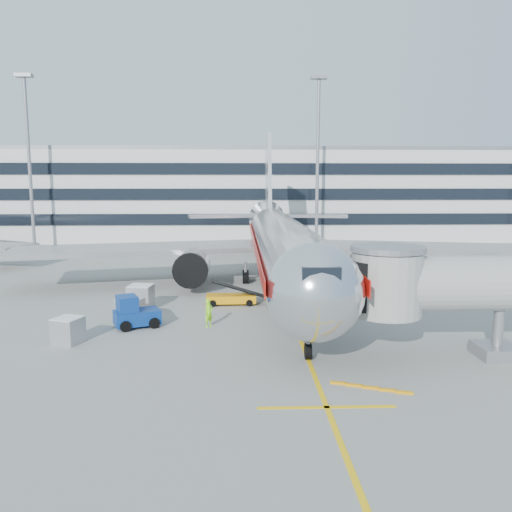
{
  "coord_description": "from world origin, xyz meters",
  "views": [
    {
      "loc": [
        -3.67,
        -34.19,
        9.49
      ],
      "look_at": [
        -2.48,
        4.16,
        4.0
      ],
      "focal_mm": 35.0,
      "sensor_mm": 36.0,
      "label": 1
    }
  ],
  "objects_px": {
    "belt_loader": "(231,298)",
    "cargo_container_left": "(68,330)",
    "cargo_container_right": "(141,297)",
    "cargo_container_front": "(130,310)",
    "baggage_tug": "(134,313)",
    "ramp_worker": "(209,313)",
    "main_jet": "(280,242)"
  },
  "relations": [
    {
      "from": "belt_loader",
      "to": "cargo_container_left",
      "type": "bearing_deg",
      "value": -135.44
    },
    {
      "from": "cargo_container_left",
      "to": "cargo_container_front",
      "type": "bearing_deg",
      "value": 59.6
    },
    {
      "from": "belt_loader",
      "to": "cargo_container_right",
      "type": "xyz_separation_m",
      "value": [
        -6.94,
        -1.11,
        0.37
      ]
    },
    {
      "from": "cargo_container_right",
      "to": "baggage_tug",
      "type": "bearing_deg",
      "value": -83.71
    },
    {
      "from": "cargo_container_left",
      "to": "main_jet",
      "type": "bearing_deg",
      "value": 49.4
    },
    {
      "from": "ramp_worker",
      "to": "baggage_tug",
      "type": "bearing_deg",
      "value": 133.31
    },
    {
      "from": "cargo_container_right",
      "to": "main_jet",
      "type": "bearing_deg",
      "value": 35.29
    },
    {
      "from": "belt_loader",
      "to": "baggage_tug",
      "type": "height_order",
      "value": "baggage_tug"
    },
    {
      "from": "belt_loader",
      "to": "baggage_tug",
      "type": "xyz_separation_m",
      "value": [
        -6.38,
        -6.25,
        0.4
      ]
    },
    {
      "from": "baggage_tug",
      "to": "cargo_container_right",
      "type": "height_order",
      "value": "baggage_tug"
    },
    {
      "from": "cargo_container_right",
      "to": "belt_loader",
      "type": "bearing_deg",
      "value": 9.11
    },
    {
      "from": "baggage_tug",
      "to": "cargo_container_right",
      "type": "xyz_separation_m",
      "value": [
        -0.57,
        5.14,
        -0.03
      ]
    },
    {
      "from": "cargo_container_right",
      "to": "cargo_container_front",
      "type": "relative_size",
      "value": 0.96
    },
    {
      "from": "cargo_container_left",
      "to": "cargo_container_right",
      "type": "distance_m",
      "value": 8.83
    },
    {
      "from": "belt_loader",
      "to": "main_jet",
      "type": "bearing_deg",
      "value": 57.35
    },
    {
      "from": "cargo_container_left",
      "to": "baggage_tug",
      "type": "bearing_deg",
      "value": 44.79
    },
    {
      "from": "main_jet",
      "to": "baggage_tug",
      "type": "distance_m",
      "value": 17.39
    },
    {
      "from": "cargo_container_left",
      "to": "cargo_container_right",
      "type": "xyz_separation_m",
      "value": [
        2.71,
        8.4,
        0.14
      ]
    },
    {
      "from": "cargo_container_right",
      "to": "cargo_container_front",
      "type": "distance_m",
      "value": 3.76
    },
    {
      "from": "belt_loader",
      "to": "cargo_container_left",
      "type": "xyz_separation_m",
      "value": [
        -9.66,
        -9.51,
        0.23
      ]
    },
    {
      "from": "cargo_container_right",
      "to": "cargo_container_front",
      "type": "bearing_deg",
      "value": -89.89
    },
    {
      "from": "cargo_container_front",
      "to": "ramp_worker",
      "type": "distance_m",
      "value": 5.73
    },
    {
      "from": "cargo_container_right",
      "to": "cargo_container_front",
      "type": "xyz_separation_m",
      "value": [
        0.01,
        -3.76,
        -0.11
      ]
    },
    {
      "from": "main_jet",
      "to": "cargo_container_front",
      "type": "relative_size",
      "value": 25.43
    },
    {
      "from": "cargo_container_right",
      "to": "ramp_worker",
      "type": "xyz_separation_m",
      "value": [
        5.56,
        -5.16,
        0.02
      ]
    },
    {
      "from": "main_jet",
      "to": "ramp_worker",
      "type": "bearing_deg",
      "value": -113.82
    },
    {
      "from": "main_jet",
      "to": "baggage_tug",
      "type": "height_order",
      "value": "main_jet"
    },
    {
      "from": "baggage_tug",
      "to": "cargo_container_front",
      "type": "distance_m",
      "value": 1.5
    },
    {
      "from": "cargo_container_right",
      "to": "cargo_container_left",
      "type": "bearing_deg",
      "value": -107.92
    },
    {
      "from": "main_jet",
      "to": "ramp_worker",
      "type": "xyz_separation_m",
      "value": [
        -5.84,
        -13.23,
        -3.29
      ]
    },
    {
      "from": "baggage_tug",
      "to": "cargo_container_left",
      "type": "bearing_deg",
      "value": -135.21
    },
    {
      "from": "baggage_tug",
      "to": "main_jet",
      "type": "bearing_deg",
      "value": 50.64
    }
  ]
}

